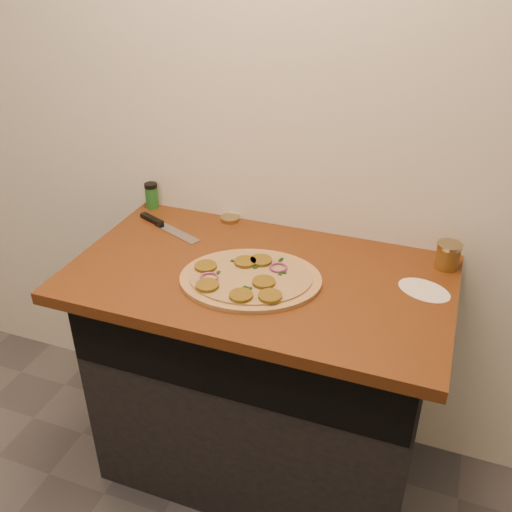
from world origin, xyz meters
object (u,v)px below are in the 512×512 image
at_px(chefs_knife, 163,226).
at_px(spice_shaker, 152,196).
at_px(pizza, 250,278).
at_px(salsa_jar, 448,255).

relative_size(chefs_knife, spice_shaker, 2.91).
height_order(pizza, spice_shaker, spice_shaker).
bearing_deg(salsa_jar, pizza, -152.18).
bearing_deg(salsa_jar, spice_shaker, 176.59).
bearing_deg(spice_shaker, chefs_knife, -48.31).
height_order(chefs_knife, spice_shaker, spice_shaker).
distance_m(pizza, spice_shaker, 0.65).
height_order(salsa_jar, spice_shaker, spice_shaker).
distance_m(salsa_jar, spice_shaker, 1.10).
relative_size(chefs_knife, salsa_jar, 3.38).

